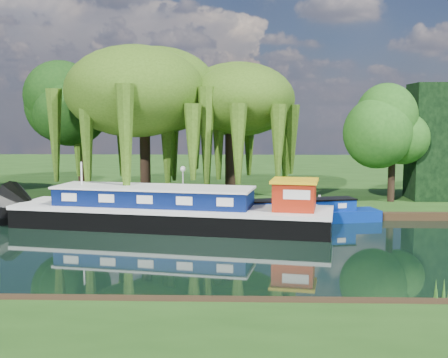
{
  "coord_description": "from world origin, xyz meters",
  "views": [
    {
      "loc": [
        4.28,
        -25.34,
        6.14
      ],
      "look_at": [
        3.33,
        4.88,
        2.8
      ],
      "focal_mm": 45.0,
      "sensor_mm": 36.0,
      "label": 1
    }
  ],
  "objects": [
    {
      "name": "mooring_posts",
      "position": [
        -0.5,
        8.4,
        0.95
      ],
      "size": [
        19.16,
        0.16,
        1.0
      ],
      "color": "silver",
      "rests_on": "far_bank"
    },
    {
      "name": "narrowboat",
      "position": [
        7.37,
        7.1,
        0.53
      ],
      "size": [
        10.38,
        3.95,
        1.5
      ],
      "rotation": [
        0.0,
        0.0,
        0.22
      ],
      "color": "navy",
      "rests_on": "ground"
    },
    {
      "name": "reeds_near",
      "position": [
        6.87,
        -7.57,
        0.55
      ],
      "size": [
        33.7,
        1.5,
        1.1
      ],
      "color": "#285316",
      "rests_on": "ground"
    },
    {
      "name": "tree_far_right",
      "position": [
        14.42,
        12.7,
        5.14
      ],
      "size": [
        4.15,
        4.15,
        6.8
      ],
      "color": "black",
      "rests_on": "far_bank"
    },
    {
      "name": "ground",
      "position": [
        0.0,
        0.0,
        0.0
      ],
      "size": [
        120.0,
        120.0,
        0.0
      ],
      "primitive_type": "plane",
      "color": "black"
    },
    {
      "name": "dutch_barge",
      "position": [
        0.48,
        5.36,
        0.93
      ],
      "size": [
        18.2,
        7.07,
        3.75
      ],
      "rotation": [
        0.0,
        0.0,
        -0.18
      ],
      "color": "black",
      "rests_on": "ground"
    },
    {
      "name": "willow_right",
      "position": [
        3.52,
        12.5,
        6.68
      ],
      "size": [
        7.01,
        7.01,
        8.54
      ],
      "color": "black",
      "rests_on": "far_bank"
    },
    {
      "name": "lamppost",
      "position": [
        0.5,
        10.5,
        2.42
      ],
      "size": [
        0.36,
        0.36,
        2.56
      ],
      "color": "silver",
      "rests_on": "far_bank"
    },
    {
      "name": "far_bank",
      "position": [
        0.0,
        34.0,
        0.23
      ],
      "size": [
        120.0,
        52.0,
        0.45
      ],
      "primitive_type": "cube",
      "color": "#1B3D10",
      "rests_on": "ground"
    },
    {
      "name": "tree_far_mid",
      "position": [
        -7.7,
        16.28,
        6.62
      ],
      "size": [
        5.48,
        5.48,
        8.96
      ],
      "color": "black",
      "rests_on": "far_bank"
    },
    {
      "name": "willow_left",
      "position": [
        -2.19,
        12.01,
        7.62
      ],
      "size": [
        8.23,
        8.23,
        9.87
      ],
      "color": "black",
      "rests_on": "far_bank"
    }
  ]
}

